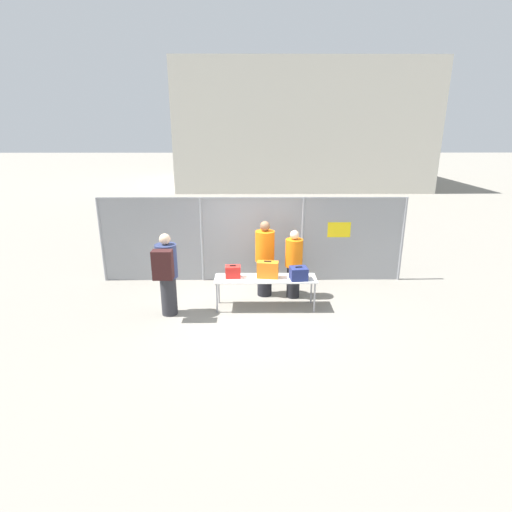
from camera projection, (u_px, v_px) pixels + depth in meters
The scene contains 11 objects.
ground_plane at pixel (252, 310), 9.06m from camera, with size 120.00×120.00×0.00m, color gray.
fence_section at pixel (253, 238), 10.48m from camera, with size 8.00×0.07×2.25m.
inspection_table at pixel (266, 280), 8.97m from camera, with size 2.28×0.62×0.73m.
suitcase_red at pixel (233, 272), 8.95m from camera, with size 0.35×0.26×0.29m.
suitcase_orange at pixel (268, 270), 8.92m from camera, with size 0.50×0.29×0.39m.
suitcase_navy at pixel (299, 273), 8.83m from camera, with size 0.41×0.37×0.30m.
traveler_hooded at pixel (166, 272), 8.49m from camera, with size 0.45×0.70×1.84m.
security_worker_near at pixel (265, 258), 9.58m from camera, with size 0.46×0.46×1.86m.
security_worker_far at pixel (294, 263), 9.50m from camera, with size 0.41×0.41×1.67m.
utility_trailer at pixel (322, 246), 12.46m from camera, with size 3.46×2.14×0.74m.
distant_hangar at pixel (297, 128), 29.28m from camera, with size 16.22×11.87×7.91m.
Camera 1 is at (0.03, -8.25, 3.94)m, focal length 28.00 mm.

